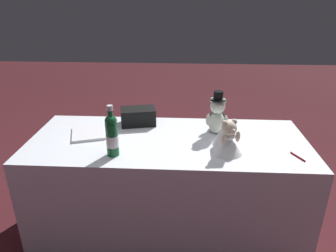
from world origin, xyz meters
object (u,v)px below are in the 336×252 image
(signing_pen, at_px, (297,156))
(teddy_bear_groom, at_px, (217,116))
(teddy_bear_bride, at_px, (227,138))
(champagne_bottle, at_px, (112,135))
(guestbook, at_px, (89,133))
(gift_case_black, at_px, (138,116))

(signing_pen, bearing_deg, teddy_bear_groom, 144.30)
(teddy_bear_groom, height_order, signing_pen, teddy_bear_groom)
(teddy_bear_groom, xyz_separation_m, signing_pen, (0.47, -0.34, -0.12))
(teddy_bear_groom, bearing_deg, teddy_bear_bride, -82.69)
(teddy_bear_bride, relative_size, champagne_bottle, 0.73)
(teddy_bear_bride, height_order, guestbook, teddy_bear_bride)
(gift_case_black, relative_size, guestbook, 1.11)
(teddy_bear_bride, bearing_deg, teddy_bear_groom, 97.31)
(signing_pen, distance_m, guestbook, 1.40)
(gift_case_black, height_order, guestbook, gift_case_black)
(teddy_bear_groom, relative_size, champagne_bottle, 0.96)
(teddy_bear_groom, bearing_deg, gift_case_black, 168.11)
(gift_case_black, xyz_separation_m, guestbook, (-0.33, -0.20, -0.05))
(teddy_bear_groom, relative_size, teddy_bear_bride, 1.32)
(champagne_bottle, height_order, signing_pen, champagne_bottle)
(gift_case_black, bearing_deg, teddy_bear_groom, -11.89)
(teddy_bear_groom, distance_m, teddy_bear_bride, 0.29)
(signing_pen, bearing_deg, teddy_bear_bride, 173.92)
(teddy_bear_groom, height_order, guestbook, teddy_bear_groom)
(teddy_bear_groom, distance_m, gift_case_black, 0.60)
(champagne_bottle, height_order, guestbook, champagne_bottle)
(teddy_bear_bride, distance_m, guestbook, 0.97)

